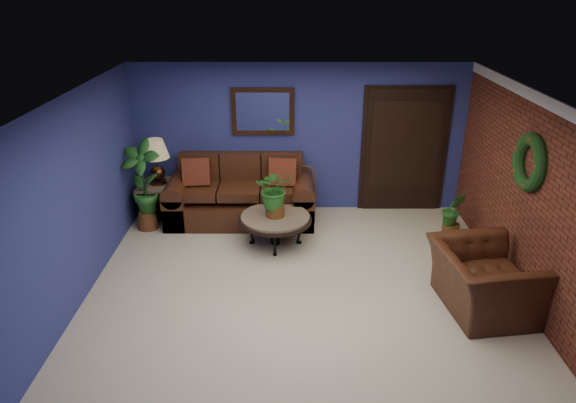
{
  "coord_description": "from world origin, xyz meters",
  "views": [
    {
      "loc": [
        -0.17,
        -5.72,
        3.74
      ],
      "look_at": [
        -0.19,
        0.55,
        0.97
      ],
      "focal_mm": 32.0,
      "sensor_mm": 36.0,
      "label": 1
    }
  ],
  "objects_px": {
    "sofa": "(241,198)",
    "armchair": "(483,280)",
    "table_lamp": "(156,156)",
    "side_chair": "(305,189)",
    "end_table": "(160,192)",
    "coffee_table": "(275,219)"
  },
  "relations": [
    {
      "from": "sofa",
      "to": "armchair",
      "type": "xyz_separation_m",
      "value": [
        3.12,
        -2.57,
        0.04
      ]
    },
    {
      "from": "sofa",
      "to": "side_chair",
      "type": "relative_size",
      "value": 2.69
    },
    {
      "from": "coffee_table",
      "to": "armchair",
      "type": "distance_m",
      "value": 3.02
    },
    {
      "from": "end_table",
      "to": "coffee_table",
      "type": "bearing_deg",
      "value": -24.71
    },
    {
      "from": "coffee_table",
      "to": "end_table",
      "type": "xyz_separation_m",
      "value": [
        -1.92,
        0.88,
        0.08
      ]
    },
    {
      "from": "sofa",
      "to": "armchair",
      "type": "bearing_deg",
      "value": -39.47
    },
    {
      "from": "table_lamp",
      "to": "armchair",
      "type": "relative_size",
      "value": 0.59
    },
    {
      "from": "armchair",
      "to": "coffee_table",
      "type": "bearing_deg",
      "value": 49.38
    },
    {
      "from": "end_table",
      "to": "armchair",
      "type": "height_order",
      "value": "armchair"
    },
    {
      "from": "coffee_table",
      "to": "table_lamp",
      "type": "distance_m",
      "value": 2.22
    },
    {
      "from": "side_chair",
      "to": "sofa",
      "type": "bearing_deg",
      "value": -175.51
    },
    {
      "from": "table_lamp",
      "to": "side_chair",
      "type": "bearing_deg",
      "value": 1.57
    },
    {
      "from": "sofa",
      "to": "table_lamp",
      "type": "xyz_separation_m",
      "value": [
        -1.33,
        -0.04,
        0.74
      ]
    },
    {
      "from": "side_chair",
      "to": "armchair",
      "type": "height_order",
      "value": "side_chair"
    },
    {
      "from": "sofa",
      "to": "end_table",
      "type": "distance_m",
      "value": 1.34
    },
    {
      "from": "coffee_table",
      "to": "end_table",
      "type": "relative_size",
      "value": 1.57
    },
    {
      "from": "table_lamp",
      "to": "side_chair",
      "type": "relative_size",
      "value": 0.81
    },
    {
      "from": "sofa",
      "to": "side_chair",
      "type": "xyz_separation_m",
      "value": [
        1.06,
        0.03,
        0.15
      ]
    },
    {
      "from": "table_lamp",
      "to": "end_table",
      "type": "bearing_deg",
      "value": 135.0
    },
    {
      "from": "table_lamp",
      "to": "armchair",
      "type": "height_order",
      "value": "table_lamp"
    },
    {
      "from": "end_table",
      "to": "side_chair",
      "type": "relative_size",
      "value": 0.78
    },
    {
      "from": "sofa",
      "to": "side_chair",
      "type": "distance_m",
      "value": 1.07
    }
  ]
}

